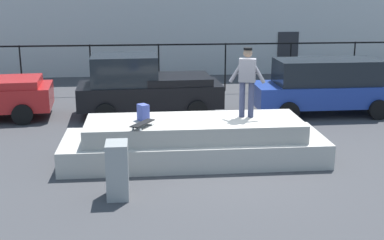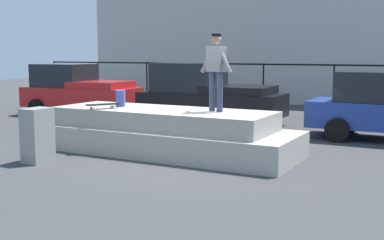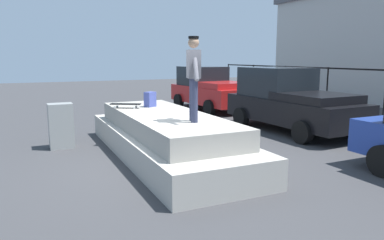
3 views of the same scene
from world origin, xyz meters
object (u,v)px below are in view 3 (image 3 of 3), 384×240
skateboarder (194,73)px  skateboard (126,104)px  car_black_pickup_mid (289,100)px  utility_box (61,126)px  backpack (150,99)px  car_red_pickup_near (209,89)px

skateboarder → skateboard: bearing=-163.6°
car_black_pickup_mid → utility_box: car_black_pickup_mid is taller
car_black_pickup_mid → utility_box: size_ratio=4.07×
skateboarder → skateboard: skateboarder is taller
car_black_pickup_mid → utility_box: (-0.60, -6.86, -0.39)m
skateboarder → utility_box: 4.12m
skateboarder → skateboard: 2.82m
skateboard → backpack: bearing=88.2°
skateboarder → car_black_pickup_mid: bearing=118.8°
skateboarder → car_black_pickup_mid: (-2.49, 4.53, -1.04)m
skateboard → utility_box: 1.74m
car_black_pickup_mid → skateboarder: bearing=-61.2°
backpack → car_red_pickup_near: bearing=20.0°
skateboard → utility_box: (-0.52, -1.57, -0.54)m
skateboarder → utility_box: size_ratio=1.48×
backpack → car_black_pickup_mid: (0.05, 4.62, -0.25)m
skateboard → backpack: (0.02, 0.66, 0.10)m
car_red_pickup_near → car_black_pickup_mid: 5.33m
skateboard → car_black_pickup_mid: bearing=89.2°
backpack → utility_box: backpack is taller
skateboarder → car_black_pickup_mid: skateboarder is taller
backpack → skateboarder: bearing=-117.3°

